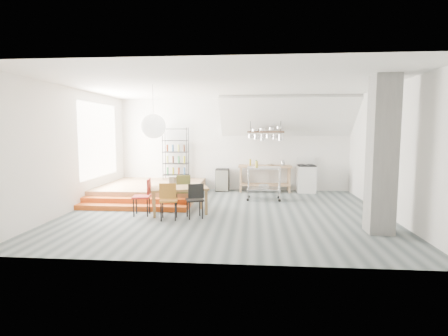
# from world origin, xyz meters

# --- Properties ---
(floor) EXTENTS (8.00, 8.00, 0.00)m
(floor) POSITION_xyz_m (0.00, 0.00, 0.00)
(floor) COLOR #495355
(floor) RESTS_ON ground
(wall_back) EXTENTS (8.00, 0.04, 3.20)m
(wall_back) POSITION_xyz_m (0.00, 3.50, 1.60)
(wall_back) COLOR silver
(wall_back) RESTS_ON ground
(wall_left) EXTENTS (0.04, 7.00, 3.20)m
(wall_left) POSITION_xyz_m (-4.00, 0.00, 1.60)
(wall_left) COLOR silver
(wall_left) RESTS_ON ground
(wall_right) EXTENTS (0.04, 7.00, 3.20)m
(wall_right) POSITION_xyz_m (4.00, 0.00, 1.60)
(wall_right) COLOR silver
(wall_right) RESTS_ON ground
(ceiling) EXTENTS (8.00, 7.00, 0.02)m
(ceiling) POSITION_xyz_m (0.00, 0.00, 3.20)
(ceiling) COLOR white
(ceiling) RESTS_ON wall_back
(slope_ceiling) EXTENTS (4.40, 1.44, 1.32)m
(slope_ceiling) POSITION_xyz_m (1.80, 2.90, 2.55)
(slope_ceiling) COLOR white
(slope_ceiling) RESTS_ON wall_back
(window_pane) EXTENTS (0.02, 2.50, 2.20)m
(window_pane) POSITION_xyz_m (-3.98, 1.50, 1.80)
(window_pane) COLOR white
(window_pane) RESTS_ON wall_left
(platform) EXTENTS (3.00, 3.00, 0.40)m
(platform) POSITION_xyz_m (-2.50, 2.00, 0.20)
(platform) COLOR #A17B50
(platform) RESTS_ON ground
(step_lower) EXTENTS (3.00, 0.35, 0.13)m
(step_lower) POSITION_xyz_m (-2.50, 0.05, 0.07)
(step_lower) COLOR #C35017
(step_lower) RESTS_ON ground
(step_upper) EXTENTS (3.00, 0.35, 0.27)m
(step_upper) POSITION_xyz_m (-2.50, 0.40, 0.13)
(step_upper) COLOR #C35017
(step_upper) RESTS_ON ground
(concrete_column) EXTENTS (0.50, 0.50, 3.20)m
(concrete_column) POSITION_xyz_m (3.30, -1.50, 1.60)
(concrete_column) COLOR slate
(concrete_column) RESTS_ON ground
(kitchen_counter) EXTENTS (1.80, 0.60, 0.91)m
(kitchen_counter) POSITION_xyz_m (1.10, 3.15, 0.63)
(kitchen_counter) COLOR #A17B50
(kitchen_counter) RESTS_ON ground
(stove) EXTENTS (0.60, 0.60, 1.18)m
(stove) POSITION_xyz_m (2.50, 3.16, 0.48)
(stove) COLOR white
(stove) RESTS_ON ground
(pot_rack) EXTENTS (1.20, 0.50, 1.43)m
(pot_rack) POSITION_xyz_m (1.13, 2.92, 1.98)
(pot_rack) COLOR #3D2818
(pot_rack) RESTS_ON ceiling
(wire_shelving) EXTENTS (0.88, 0.38, 1.80)m
(wire_shelving) POSITION_xyz_m (-2.00, 3.20, 1.33)
(wire_shelving) COLOR black
(wire_shelving) RESTS_ON platform
(microwave_shelf) EXTENTS (0.60, 0.40, 0.16)m
(microwave_shelf) POSITION_xyz_m (-1.40, 0.75, 0.55)
(microwave_shelf) COLOR #A17B50
(microwave_shelf) RESTS_ON platform
(paper_lantern) EXTENTS (0.60, 0.60, 0.60)m
(paper_lantern) POSITION_xyz_m (-1.73, -0.39, 2.20)
(paper_lantern) COLOR white
(paper_lantern) RESTS_ON ceiling
(dining_table) EXTENTS (1.59, 1.20, 0.67)m
(dining_table) POSITION_xyz_m (-1.16, -0.20, 0.60)
(dining_table) COLOR brown
(dining_table) RESTS_ON ground
(chair_mustard) EXTENTS (0.46, 0.46, 0.89)m
(chair_mustard) POSITION_xyz_m (-1.26, -0.91, 0.53)
(chair_mustard) COLOR #A3631B
(chair_mustard) RESTS_ON ground
(chair_black) EXTENTS (0.50, 0.50, 0.86)m
(chair_black) POSITION_xyz_m (-0.66, -0.71, 0.51)
(chair_black) COLOR black
(chair_black) RESTS_ON ground
(chair_olive) EXTENTS (0.45, 0.45, 0.88)m
(chair_olive) POSITION_xyz_m (-1.19, 0.47, 0.53)
(chair_olive) COLOR brown
(chair_olive) RESTS_ON ground
(chair_red) EXTENTS (0.47, 0.47, 0.91)m
(chair_red) POSITION_xyz_m (-1.97, -0.48, 0.54)
(chair_red) COLOR red
(chair_red) RESTS_ON ground
(rolling_cart) EXTENTS (1.03, 0.60, 1.00)m
(rolling_cart) POSITION_xyz_m (1.03, 1.71, 0.65)
(rolling_cart) COLOR silver
(rolling_cart) RESTS_ON ground
(mini_fridge) EXTENTS (0.45, 0.45, 0.77)m
(mini_fridge) POSITION_xyz_m (-0.36, 3.20, 0.39)
(mini_fridge) COLOR black
(mini_fridge) RESTS_ON ground
(microwave) EXTENTS (0.54, 0.42, 0.27)m
(microwave) POSITION_xyz_m (-1.40, 0.75, 0.70)
(microwave) COLOR beige
(microwave) RESTS_ON microwave_shelf
(bowl) EXTENTS (0.30, 0.30, 0.06)m
(bowl) POSITION_xyz_m (1.31, 3.10, 0.94)
(bowl) COLOR silver
(bowl) RESTS_ON kitchen_counter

